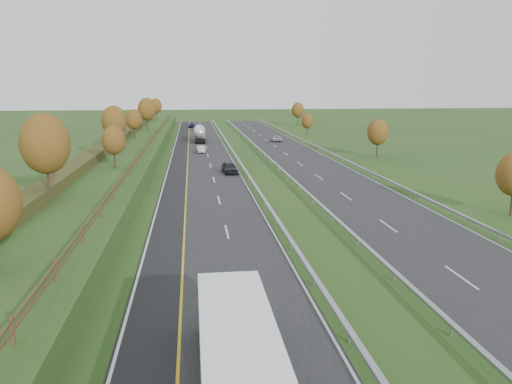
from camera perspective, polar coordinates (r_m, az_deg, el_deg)
ground at (r=73.40m, az=0.17°, el=2.64°), size 400.00×400.00×0.00m
near_carriageway at (r=77.74m, az=-6.18°, el=3.11°), size 10.50×200.00×0.04m
far_carriageway at (r=79.76m, az=5.78°, el=3.34°), size 10.50×200.00×0.04m
hard_shoulder at (r=77.77m, az=-8.95°, el=3.04°), size 3.00×200.00×0.04m
lane_markings at (r=78.00m, az=-1.46°, el=3.23°), size 26.75×200.00×0.01m
embankment_left at (r=78.45m, az=-15.75°, el=3.53°), size 12.00×200.00×2.00m
hedge_left at (r=78.57m, az=-17.26°, el=4.60°), size 2.20×180.00×1.10m
fence_left at (r=77.28m, az=-12.55°, el=4.87°), size 0.12×189.06×1.20m
median_barrier_near at (r=77.96m, az=-1.99°, el=3.64°), size 0.32×200.00×0.71m
median_barrier_far at (r=78.59m, az=1.72°, el=3.71°), size 0.32×200.00×0.71m
outer_barrier_far at (r=81.17m, az=9.79°, el=3.80°), size 0.32×200.00×0.71m
trees_left at (r=74.52m, az=-16.08°, el=7.25°), size 6.64×164.30×7.66m
trees_far at (r=110.79m, az=9.18°, el=7.84°), size 8.45×118.60×7.12m
box_lorry at (r=17.52m, az=-1.81°, el=-20.89°), size 2.58×16.28×4.06m
road_tanker at (r=111.66m, az=-6.46°, el=6.72°), size 2.40×11.22×3.46m
car_dark_near at (r=69.66m, az=-3.02°, el=2.81°), size 2.28×4.77×1.57m
car_silver_mid at (r=91.97m, az=-6.34°, el=4.88°), size 1.65×3.98×1.28m
car_small_far at (r=150.06m, az=-7.35°, el=7.56°), size 1.85×4.46×1.29m
car_oncoming at (r=110.96m, az=2.36°, el=6.13°), size 2.28×4.64×1.27m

